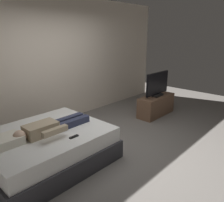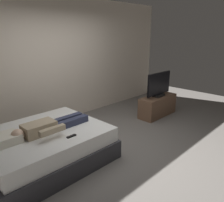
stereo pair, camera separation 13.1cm
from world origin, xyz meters
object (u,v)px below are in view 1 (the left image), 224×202
object	(u,v)px
person	(49,128)
tv_stand	(156,105)
pillow	(3,142)
bed	(47,147)
tv	(157,85)
remote	(74,137)

from	to	relation	value
person	tv_stand	distance (m)	3.05
pillow	tv_stand	size ratio (longest dim) A/B	0.44
bed	pillow	bearing A→B (deg)	180.00
bed	tv	distance (m)	3.10
tv	remote	bearing A→B (deg)	-172.21
bed	tv_stand	size ratio (longest dim) A/B	1.73
person	tv	size ratio (longest dim) A/B	1.43
person	tv	world-z (taller)	tv
person	tv	distance (m)	3.03
bed	remote	bearing A→B (deg)	-69.82
tv_stand	tv	xyz separation A→B (m)	(0.00, -0.00, 0.53)
pillow	tv	size ratio (longest dim) A/B	0.55
pillow	tv	bearing A→B (deg)	-1.49
bed	remote	size ratio (longest dim) A/B	12.67
bed	tv_stand	distance (m)	3.06
tv_stand	tv	world-z (taller)	tv
person	remote	world-z (taller)	person
person	remote	bearing A→B (deg)	-69.53
remote	bed	bearing A→B (deg)	110.18
bed	person	size ratio (longest dim) A/B	1.51
pillow	remote	world-z (taller)	pillow
bed	tv_stand	world-z (taller)	bed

